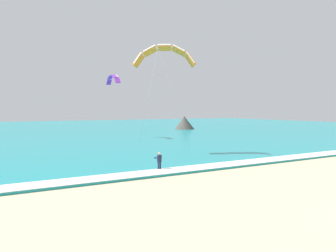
% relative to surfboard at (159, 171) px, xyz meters
% --- Properties ---
extents(sea, '(200.00, 120.00, 0.20)m').
position_rel_surfboard_xyz_m(sea, '(4.73, 58.12, 0.07)').
color(sea, teal).
rests_on(sea, ground).
extents(surf_foam, '(200.00, 2.07, 0.04)m').
position_rel_surfboard_xyz_m(surf_foam, '(4.73, -0.88, 0.19)').
color(surf_foam, white).
rests_on(surf_foam, sea).
extents(surfboard, '(0.69, 1.46, 0.09)m').
position_rel_surfboard_xyz_m(surfboard, '(0.00, 0.00, 0.00)').
color(surfboard, white).
rests_on(surfboard, ground).
extents(kitesurfer, '(0.58, 0.58, 1.69)m').
position_rel_surfboard_xyz_m(kitesurfer, '(-0.00, 0.02, 0.91)').
color(kitesurfer, '#191E38').
rests_on(kitesurfer, ground).
extents(kite_primary, '(6.74, 8.14, 11.12)m').
position_rel_surfboard_xyz_m(kite_primary, '(3.79, 6.44, 11.28)').
color(kite_primary, orange).
extents(kite_distant, '(1.24, 4.62, 1.63)m').
position_rel_surfboard_xyz_m(kite_distant, '(4.61, 27.37, 10.63)').
color(kite_distant, purple).
extents(headland_right, '(6.23, 6.12, 3.66)m').
position_rel_surfboard_xyz_m(headland_right, '(29.26, 44.11, 1.63)').
color(headland_right, '#56514C').
rests_on(headland_right, ground).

